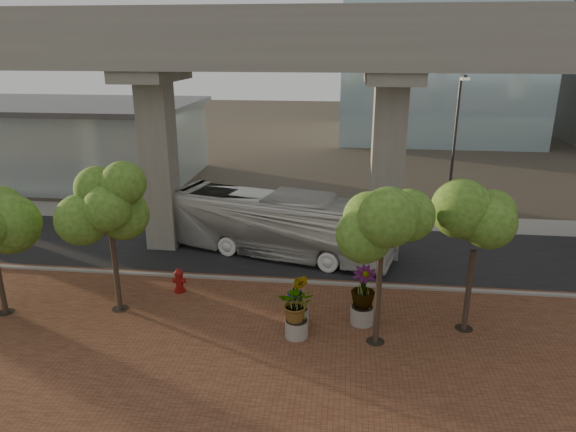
# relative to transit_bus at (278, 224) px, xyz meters

# --- Properties ---
(ground) EXTENTS (160.00, 160.00, 0.00)m
(ground) POSITION_rel_transit_bus_xyz_m (-0.45, -1.48, -1.70)
(ground) COLOR #3E372D
(ground) RESTS_ON ground
(brick_plaza) EXTENTS (70.00, 13.00, 0.06)m
(brick_plaza) POSITION_rel_transit_bus_xyz_m (-0.45, -9.48, -1.67)
(brick_plaza) COLOR brown
(brick_plaza) RESTS_ON ground
(asphalt_road) EXTENTS (90.00, 8.00, 0.04)m
(asphalt_road) POSITION_rel_transit_bus_xyz_m (-0.45, 0.52, -1.68)
(asphalt_road) COLOR black
(asphalt_road) RESTS_ON ground
(curb_strip) EXTENTS (70.00, 0.25, 0.16)m
(curb_strip) POSITION_rel_transit_bus_xyz_m (-0.45, -3.48, -1.62)
(curb_strip) COLOR gray
(curb_strip) RESTS_ON ground
(far_sidewalk) EXTENTS (90.00, 3.00, 0.06)m
(far_sidewalk) POSITION_rel_transit_bus_xyz_m (-0.45, 6.02, -1.67)
(far_sidewalk) COLOR gray
(far_sidewalk) RESTS_ON ground
(transit_viaduct) EXTENTS (72.00, 5.60, 12.40)m
(transit_viaduct) POSITION_rel_transit_bus_xyz_m (-0.45, 0.52, 5.58)
(transit_viaduct) COLOR gray
(transit_viaduct) RESTS_ON ground
(station_pavilion) EXTENTS (23.00, 13.00, 6.30)m
(station_pavilion) POSITION_rel_transit_bus_xyz_m (-20.45, 14.52, 1.51)
(station_pavilion) COLOR #A7BCBF
(station_pavilion) RESTS_ON ground
(transit_bus) EXTENTS (12.55, 5.94, 3.41)m
(transit_bus) POSITION_rel_transit_bus_xyz_m (0.00, 0.00, 0.00)
(transit_bus) COLOR silver
(transit_bus) RESTS_ON ground
(fire_hydrant) EXTENTS (0.58, 0.52, 1.15)m
(fire_hydrant) POSITION_rel_transit_bus_xyz_m (-3.83, -5.01, -1.09)
(fire_hydrant) COLOR maroon
(fire_hydrant) RESTS_ON ground
(planter_front) EXTENTS (1.97, 1.97, 2.17)m
(planter_front) POSITION_rel_transit_bus_xyz_m (1.84, -8.15, -0.32)
(planter_front) COLOR gray
(planter_front) RESTS_ON ground
(planter_right) EXTENTS (2.28, 2.28, 2.44)m
(planter_right) POSITION_rel_transit_bus_xyz_m (4.35, -6.86, -0.17)
(planter_right) COLOR #9F988F
(planter_right) RESTS_ON ground
(planter_left) EXTENTS (2.02, 2.02, 2.23)m
(planter_left) POSITION_rel_transit_bus_xyz_m (1.78, -7.23, -0.29)
(planter_left) COLOR #A09D90
(planter_left) RESTS_ON ground
(street_tree_near_west) EXTENTS (3.82, 3.82, 6.34)m
(street_tree_near_west) POSITION_rel_transit_bus_xyz_m (-5.86, -6.87, 2.94)
(street_tree_near_west) COLOR #463428
(street_tree_near_west) RESTS_ON ground
(street_tree_near_east) EXTENTS (3.41, 3.41, 6.27)m
(street_tree_near_east) POSITION_rel_transit_bus_xyz_m (4.85, -8.18, 3.05)
(street_tree_near_east) COLOR #463428
(street_tree_near_east) RESTS_ON ground
(street_tree_far_east) EXTENTS (3.46, 3.46, 5.95)m
(street_tree_far_east) POSITION_rel_transit_bus_xyz_m (8.39, -6.82, 2.70)
(street_tree_far_east) COLOR #463428
(street_tree_far_east) RESTS_ON ground
(streetlamp_west) EXTENTS (0.45, 1.32, 9.08)m
(streetlamp_west) POSITION_rel_transit_bus_xyz_m (-9.12, 4.31, 3.59)
(streetlamp_west) COLOR #2B2B30
(streetlamp_west) RESTS_ON ground
(streetlamp_east) EXTENTS (0.45, 1.33, 9.16)m
(streetlamp_east) POSITION_rel_transit_bus_xyz_m (9.69, 5.01, 3.64)
(streetlamp_east) COLOR #303135
(streetlamp_east) RESTS_ON ground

